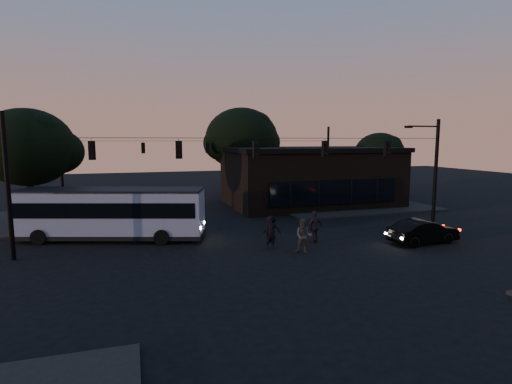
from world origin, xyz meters
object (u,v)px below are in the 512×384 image
object	(u,v)px
bus	(111,211)
pedestrian_c	(315,227)
building	(309,176)
car	(423,231)
pedestrian_a	(271,233)
pedestrian_d	(272,229)
pedestrian_b	(304,236)

from	to	relation	value
bus	pedestrian_c	bearing A→B (deg)	-3.57
building	car	bearing A→B (deg)	-88.83
building	bus	size ratio (longest dim) A/B	1.35
bus	pedestrian_a	world-z (taller)	bus
building	pedestrian_a	xyz separation A→B (m)	(-8.73, -13.89, -1.79)
building	pedestrian_d	distance (m)	15.03
bus	car	world-z (taller)	bus
pedestrian_b	pedestrian_a	bearing A→B (deg)	165.22
pedestrian_a	pedestrian_b	world-z (taller)	pedestrian_b
bus	pedestrian_c	xyz separation A→B (m)	(11.54, -4.39, -0.80)
building	pedestrian_d	bearing A→B (deg)	-123.14
building	car	distance (m)	15.56
pedestrian_a	pedestrian_d	world-z (taller)	pedestrian_a
car	pedestrian_c	xyz separation A→B (m)	(-6.12, 2.01, 0.25)
car	pedestrian_d	size ratio (longest dim) A/B	2.70
pedestrian_a	pedestrian_c	xyz separation A→B (m)	(2.93, 0.47, 0.05)
pedestrian_c	pedestrian_d	size ratio (longest dim) A/B	1.21
pedestrian_c	bus	bearing A→B (deg)	-38.24
pedestrian_b	pedestrian_c	distance (m)	2.30
pedestrian_b	pedestrian_d	bearing A→B (deg)	134.63
building	pedestrian_a	size ratio (longest dim) A/B	8.38
building	car	xyz separation A→B (m)	(0.31, -15.43, -2.00)
building	pedestrian_a	world-z (taller)	building
bus	pedestrian_c	distance (m)	12.37
pedestrian_d	bus	bearing A→B (deg)	-2.80
bus	pedestrian_c	size ratio (longest dim) A/B	5.92
bus	car	size ratio (longest dim) A/B	2.65
bus	building	bearing A→B (deg)	44.78
bus	pedestrian_d	world-z (taller)	bus
pedestrian_c	building	bearing A→B (deg)	-130.79
bus	pedestrian_a	distance (m)	9.92
pedestrian_b	pedestrian_c	size ratio (longest dim) A/B	0.97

